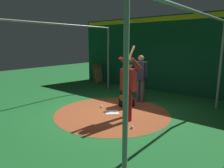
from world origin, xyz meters
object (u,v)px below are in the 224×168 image
Objects in this scene: batter at (128,82)px; catcher at (126,97)px; umpire at (140,76)px; bat_rack at (99,73)px; baseball_1 at (132,127)px; baseball_0 at (101,107)px; home_plate at (112,112)px.

catcher is at bearing -141.25° from batter.
umpire is at bearing -158.66° from batter.
catcher is at bearing -2.23° from umpire.
baseball_1 is (4.31, 5.21, -0.45)m from bat_rack.
catcher reaches higher than baseball_1.
catcher is at bearing -139.18° from baseball_1.
catcher is 0.94m from baseball_0.
baseball_1 is at bearing 40.82° from catcher.
batter reaches higher than baseball_1.
bat_rack is at bearing -129.57° from baseball_1.
umpire is at bearing -152.24° from baseball_1.
home_plate is 0.24× the size of umpire.
bat_rack reaches higher than baseball_1.
batter is at bearing 21.34° from umpire.
umpire is 1.88m from baseball_0.
home_plate is 0.20× the size of batter.
umpire reaches higher than home_plate.
baseball_0 is 1.00× the size of baseball_1.
baseball_0 is (-0.16, -0.62, 0.03)m from home_plate.
catcher is 1.06m from umpire.
bat_rack reaches higher than catcher.
home_plate is 1.93m from umpire.
home_plate is 0.44× the size of catcher.
catcher is at bearing 136.74° from baseball_0.
bat_rack reaches higher than baseball_0.
batter is 1.36m from catcher.
baseball_0 is at bearing -100.82° from batter.
baseball_0 is 2.00m from baseball_1.
batter is (0.09, 0.69, 1.09)m from home_plate.
home_plate is 0.88m from catcher.
baseball_1 is at bearing 27.76° from umpire.
batter is 1.30m from baseball_1.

